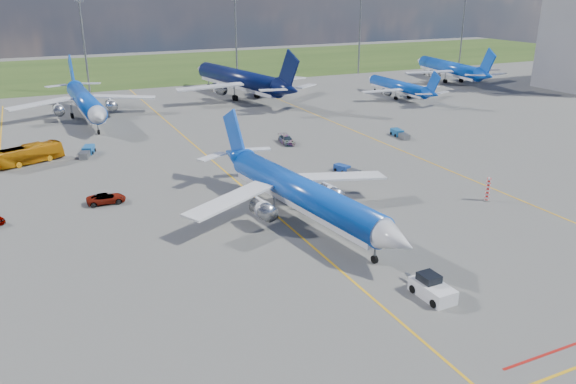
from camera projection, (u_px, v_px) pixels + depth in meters
name	position (u px, v px, depth m)	size (l,w,h in m)	color
ground	(338.00, 269.00, 53.49)	(400.00, 400.00, 0.00)	#535350
grass_strip	(107.00, 70.00, 181.25)	(400.00, 80.00, 0.01)	#2D4719
taxiway_lines	(239.00, 182.00, 77.15)	(60.25, 160.00, 0.02)	gold
floodlight_masts	(164.00, 39.00, 146.83)	(202.20, 0.50, 22.70)	slate
warning_post	(488.00, 189.00, 70.09)	(0.50, 0.50, 3.00)	red
bg_jet_nnw	(87.00, 120.00, 113.91)	(31.49, 41.33, 10.82)	blue
bg_jet_n	(239.00, 97.00, 136.96)	(37.21, 48.84, 12.79)	#07103B
bg_jet_ne	(397.00, 98.00, 136.44)	(23.03, 30.23, 7.92)	blue
bg_jet_ene	(448.00, 81.00, 160.46)	(31.03, 40.72, 10.67)	blue
main_airliner	(302.00, 221.00, 64.54)	(28.80, 37.80, 9.90)	blue
pushback_tug	(432.00, 288.00, 48.46)	(2.27, 5.77, 1.94)	silver
apron_bus	(28.00, 154.00, 84.95)	(2.42, 10.34, 2.88)	#CA7D0B
service_car_b	(106.00, 198.00, 69.47)	(2.16, 4.68, 1.30)	#999999
service_car_c	(287.00, 140.00, 96.08)	(1.93, 4.74, 1.38)	#999999
baggage_tug_w	(346.00, 170.00, 81.12)	(2.40, 4.47, 0.97)	navy
baggage_tug_c	(87.00, 151.00, 89.68)	(3.06, 5.50, 1.20)	#19559A
baggage_tug_e	(399.00, 134.00, 100.66)	(1.96, 5.19, 1.14)	#17538C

